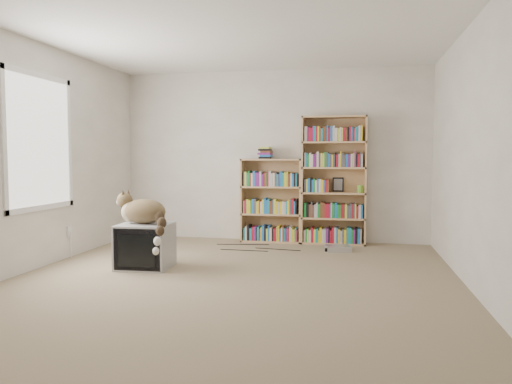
% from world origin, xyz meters
% --- Properties ---
extents(floor, '(4.50, 5.00, 0.01)m').
position_xyz_m(floor, '(0.00, 0.00, 0.00)').
color(floor, gray).
rests_on(floor, ground).
extents(wall_back, '(4.50, 0.02, 2.50)m').
position_xyz_m(wall_back, '(0.00, 2.50, 1.25)').
color(wall_back, silver).
rests_on(wall_back, floor).
extents(wall_front, '(4.50, 0.02, 2.50)m').
position_xyz_m(wall_front, '(0.00, -2.50, 1.25)').
color(wall_front, silver).
rests_on(wall_front, floor).
extents(wall_left, '(0.02, 5.00, 2.50)m').
position_xyz_m(wall_left, '(-2.25, 0.00, 1.25)').
color(wall_left, silver).
rests_on(wall_left, floor).
extents(wall_right, '(0.02, 5.00, 2.50)m').
position_xyz_m(wall_right, '(2.25, 0.00, 1.25)').
color(wall_right, silver).
rests_on(wall_right, floor).
extents(ceiling, '(4.50, 5.00, 0.02)m').
position_xyz_m(ceiling, '(0.00, 0.00, 2.50)').
color(ceiling, white).
rests_on(ceiling, wall_back).
extents(window, '(0.02, 1.22, 1.52)m').
position_xyz_m(window, '(-2.24, 0.20, 1.40)').
color(window, white).
rests_on(window, wall_left).
extents(crt_tv, '(0.59, 0.54, 0.49)m').
position_xyz_m(crt_tv, '(-1.09, 0.38, 0.24)').
color(crt_tv, '#9F9FA2').
rests_on(crt_tv, floor).
extents(cat, '(0.73, 0.63, 0.61)m').
position_xyz_m(cat, '(-1.07, 0.36, 0.59)').
color(cat, '#372516').
rests_on(cat, crt_tv).
extents(bookcase_tall, '(0.90, 0.30, 1.80)m').
position_xyz_m(bookcase_tall, '(0.90, 2.36, 0.86)').
color(bookcase_tall, tan).
rests_on(bookcase_tall, floor).
extents(bookcase_short, '(0.88, 0.30, 1.21)m').
position_xyz_m(bookcase_short, '(0.01, 2.36, 0.55)').
color(bookcase_short, tan).
rests_on(bookcase_short, floor).
extents(book_stack, '(0.20, 0.26, 0.17)m').
position_xyz_m(book_stack, '(-0.08, 2.32, 1.29)').
color(book_stack, '#A41526').
rests_on(book_stack, bookcase_short).
extents(green_mug, '(0.09, 0.09, 0.10)m').
position_xyz_m(green_mug, '(1.27, 2.34, 0.79)').
color(green_mug, '#69AA30').
rests_on(green_mug, bookcase_tall).
extents(framed_print, '(0.15, 0.05, 0.20)m').
position_xyz_m(framed_print, '(0.96, 2.44, 0.84)').
color(framed_print, black).
rests_on(framed_print, bookcase_tall).
extents(dvd_player, '(0.37, 0.30, 0.07)m').
position_xyz_m(dvd_player, '(0.99, 1.78, 0.04)').
color(dvd_player, '#B2B3B8').
rests_on(dvd_player, floor).
extents(wall_outlet, '(0.01, 0.08, 0.13)m').
position_xyz_m(wall_outlet, '(-2.24, 0.73, 0.32)').
color(wall_outlet, silver).
rests_on(wall_outlet, wall_left).
extents(floor_cables, '(1.20, 0.70, 0.01)m').
position_xyz_m(floor_cables, '(-0.29, 1.76, 0.00)').
color(floor_cables, black).
rests_on(floor_cables, floor).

